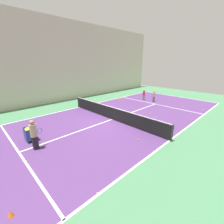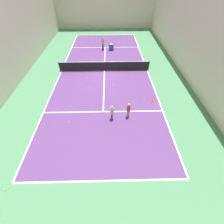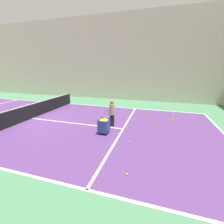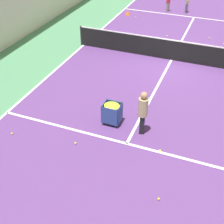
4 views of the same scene
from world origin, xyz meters
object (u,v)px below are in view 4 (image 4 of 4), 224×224
child_midcourt (168,0)px  ball_cart (112,110)px  coach_at_net (143,110)px  player_near_baseline (187,2)px  tennis_net (173,50)px

child_midcourt → ball_cart: (-1.03, 12.66, -0.17)m
coach_at_net → ball_cart: size_ratio=1.99×
player_near_baseline → ball_cart: 12.86m
tennis_net → player_near_baseline: player_near_baseline is taller
child_midcourt → ball_cart: size_ratio=1.58×
coach_at_net → tennis_net: bearing=-9.0°
ball_cart → tennis_net: bearing=-98.6°
ball_cart → coach_at_net: bearing=174.9°
coach_at_net → ball_cart: coach_at_net is taller
tennis_net → player_near_baseline: bearing=-84.7°
coach_at_net → child_midcourt: coach_at_net is taller
tennis_net → player_near_baseline: size_ratio=7.75×
tennis_net → player_near_baseline: (0.67, -7.22, 0.19)m
tennis_net → child_midcourt: (1.88, -7.03, 0.20)m
player_near_baseline → tennis_net: bearing=8.9°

